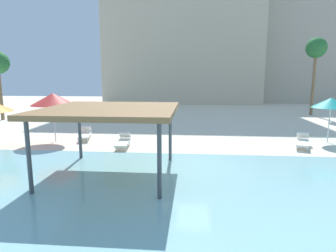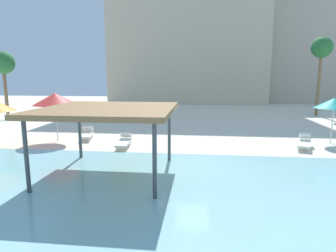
{
  "view_description": "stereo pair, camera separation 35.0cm",
  "coord_description": "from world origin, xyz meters",
  "views": [
    {
      "loc": [
        0.44,
        -11.99,
        3.75
      ],
      "look_at": [
        -0.78,
        2.0,
        1.3
      ],
      "focal_mm": 30.82,
      "sensor_mm": 36.0,
      "label": 1
    },
    {
      "loc": [
        0.79,
        -11.96,
        3.75
      ],
      "look_at": [
        -0.78,
        2.0,
        1.3
      ],
      "focal_mm": 30.82,
      "sensor_mm": 36.0,
      "label": 2
    }
  ],
  "objects": [
    {
      "name": "lagoon_water",
      "position": [
        0.0,
        -5.25,
        0.02
      ],
      "size": [
        44.0,
        13.5,
        0.04
      ],
      "primitive_type": "cube",
      "color": "#8CC6CC",
      "rests_on": "ground"
    },
    {
      "name": "palm_tree_1",
      "position": [
        11.87,
        16.9,
        6.13
      ],
      "size": [
        1.9,
        1.9,
        7.29
      ],
      "color": "brown",
      "rests_on": "ground"
    },
    {
      "name": "hotel_block_1",
      "position": [
        14.98,
        33.0,
        7.48
      ],
      "size": [
        20.23,
        8.63,
        14.95
      ],
      "primitive_type": "cube",
      "color": "#B2A893",
      "rests_on": "ground"
    },
    {
      "name": "ground_plane",
      "position": [
        0.0,
        0.0,
        0.0
      ],
      "size": [
        80.0,
        80.0,
        0.0
      ],
      "primitive_type": "plane",
      "color": "beige"
    },
    {
      "name": "beach_umbrella_red_1",
      "position": [
        -7.48,
        3.71,
        2.45
      ],
      "size": [
        2.46,
        2.46,
        2.79
      ],
      "color": "silver",
      "rests_on": "ground"
    },
    {
      "name": "shade_pavilion",
      "position": [
        -2.59,
        -1.67,
        2.45
      ],
      "size": [
        4.8,
        4.8,
        2.6
      ],
      "color": "#42474C",
      "rests_on": "ground"
    },
    {
      "name": "beach_umbrella_teal_2",
      "position": [
        8.16,
        4.88,
        2.26
      ],
      "size": [
        2.04,
        2.04,
        2.54
      ],
      "color": "silver",
      "rests_on": "ground"
    },
    {
      "name": "lounge_chair_3",
      "position": [
        6.27,
        3.52,
        0.33
      ],
      "size": [
        1.21,
        1.99,
        0.74
      ],
      "rotation": [
        0.0,
        0.0,
        -1.92
      ],
      "color": "white",
      "rests_on": "ground"
    },
    {
      "name": "hotel_block_0",
      "position": [
        -1.14,
        31.35,
        11.0
      ],
      "size": [
        21.27,
        10.64,
        21.99
      ],
      "primitive_type": "cube",
      "color": "beige",
      "rests_on": "ground"
    },
    {
      "name": "lounge_chair_0",
      "position": [
        -5.99,
        4.44,
        0.33
      ],
      "size": [
        1.05,
        1.99,
        0.74
      ],
      "rotation": [
        0.0,
        0.0,
        -1.32
      ],
      "color": "white",
      "rests_on": "ground"
    },
    {
      "name": "lounge_chair_4",
      "position": [
        -3.22,
        2.71,
        0.33
      ],
      "size": [
        0.75,
        1.94,
        0.74
      ],
      "rotation": [
        0.0,
        0.0,
        -1.49
      ],
      "color": "white",
      "rests_on": "ground"
    }
  ]
}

